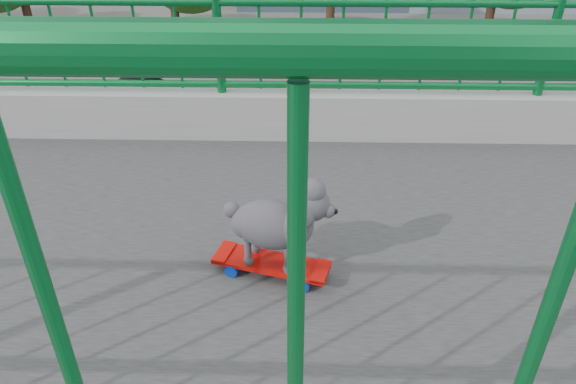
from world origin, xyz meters
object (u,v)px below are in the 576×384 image
(car_1, at_px, (523,231))
(car_3, at_px, (457,124))
(car_4, at_px, (147,91))
(poodle, at_px, (276,222))
(skateboard, at_px, (271,264))

(car_1, height_order, car_3, car_3)
(car_1, distance_m, car_4, 15.45)
(poodle, bearing_deg, skateboard, -90.00)
(car_1, relative_size, car_4, 0.99)
(car_3, height_order, car_4, car_3)
(car_1, bearing_deg, car_3, -178.95)
(car_3, relative_size, car_4, 1.29)
(skateboard, bearing_deg, car_1, 163.02)
(skateboard, xyz_separation_m, car_4, (-18.81, -6.25, -6.37))
(poodle, bearing_deg, car_1, 163.15)
(poodle, xyz_separation_m, car_3, (-15.62, 5.71, -6.53))
(poodle, height_order, car_3, poodle)
(skateboard, xyz_separation_m, car_3, (-15.61, 5.74, -6.30))
(poodle, height_order, car_1, poodle)
(car_1, bearing_deg, car_4, -128.41)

